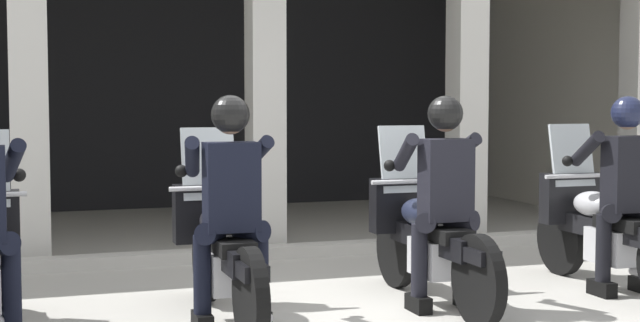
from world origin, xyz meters
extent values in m
plane|color=#A8A59E|center=(0.00, 3.00, 0.00)|extent=(80.00, 80.00, 0.00)
cube|color=black|center=(0.27, 7.10, 1.63)|extent=(10.27, 0.24, 3.27)
cube|color=beige|center=(5.31, 4.93, 1.63)|extent=(0.30, 4.73, 3.27)
cube|color=beige|center=(-2.05, 2.92, 1.41)|extent=(0.35, 0.36, 2.83)
cube|color=beige|center=(0.27, 2.92, 1.41)|extent=(0.35, 0.36, 2.83)
cube|color=beige|center=(2.59, 2.92, 1.41)|extent=(0.35, 0.36, 2.83)
cube|color=beige|center=(4.91, 2.92, 1.41)|extent=(0.35, 0.36, 2.83)
cube|color=#B7B5AD|center=(0.27, 2.42, 0.06)|extent=(9.87, 0.24, 0.12)
cylinder|color=black|center=(-2.27, -0.13, 0.66)|extent=(0.26, 0.29, 0.17)
cylinder|color=black|center=(-2.21, -0.13, 0.39)|extent=(0.12, 0.12, 0.53)
cylinder|color=black|center=(-2.19, 0.08, 1.16)|extent=(0.19, 0.48, 0.31)
sphere|color=black|center=(-2.15, 0.29, 1.05)|extent=(0.09, 0.09, 0.09)
cylinder|color=black|center=(-0.80, 0.75, 0.32)|extent=(0.09, 0.64, 0.64)
cylinder|color=black|center=(-0.80, -0.65, 0.32)|extent=(0.09, 0.64, 0.64)
cube|color=black|center=(-0.80, 0.75, 0.53)|extent=(0.14, 0.44, 0.08)
cube|color=silver|center=(-0.80, 0.00, 0.37)|extent=(0.28, 0.44, 0.28)
cube|color=black|center=(-0.80, 0.05, 0.50)|extent=(0.18, 1.24, 0.16)
ellipsoid|color=black|center=(-0.80, 0.27, 0.68)|extent=(0.26, 0.48, 0.22)
cube|color=black|center=(-0.80, -0.13, 0.57)|extent=(0.24, 0.52, 0.10)
cube|color=black|center=(-0.80, -0.59, 0.50)|extent=(0.16, 0.48, 0.10)
cylinder|color=silver|center=(-0.80, 0.69, 0.56)|extent=(0.05, 0.24, 0.53)
cube|color=black|center=(-0.80, 0.63, 0.70)|extent=(0.52, 0.16, 0.44)
sphere|color=silver|center=(-0.80, 0.73, 0.72)|extent=(0.18, 0.18, 0.18)
cube|color=silver|center=(-0.80, 0.61, 1.07)|extent=(0.40, 0.14, 0.54)
cylinder|color=silver|center=(-0.80, 0.53, 0.90)|extent=(0.62, 0.04, 0.04)
cylinder|color=silver|center=(-0.68, -0.35, 0.18)|extent=(0.07, 0.55, 0.07)
cube|color=black|center=(-0.80, -0.15, 0.97)|extent=(0.36, 0.22, 0.60)
cube|color=#591414|center=(-0.80, -0.03, 0.99)|extent=(0.05, 0.02, 0.32)
sphere|color=tan|center=(-0.80, -0.13, 1.43)|extent=(0.21, 0.21, 0.21)
sphere|color=black|center=(-0.80, -0.13, 1.46)|extent=(0.26, 0.26, 0.26)
cylinder|color=black|center=(-0.66, -0.13, 0.66)|extent=(0.26, 0.29, 0.17)
cylinder|color=black|center=(-0.60, -0.13, 0.39)|extent=(0.12, 0.12, 0.53)
cube|color=black|center=(-0.60, -0.12, 0.06)|extent=(0.11, 0.26, 0.12)
cylinder|color=black|center=(-0.94, -0.13, 0.66)|extent=(0.26, 0.29, 0.17)
cylinder|color=black|center=(-1.00, -0.13, 0.39)|extent=(0.12, 0.12, 0.53)
cube|color=black|center=(-1.00, -0.12, 0.06)|extent=(0.11, 0.26, 0.12)
cylinder|color=black|center=(-0.58, 0.08, 1.16)|extent=(0.19, 0.48, 0.31)
sphere|color=black|center=(-0.54, 0.29, 1.05)|extent=(0.09, 0.09, 0.09)
cylinder|color=black|center=(-1.02, 0.08, 1.16)|extent=(0.19, 0.48, 0.31)
sphere|color=black|center=(-1.06, 0.29, 1.05)|extent=(0.09, 0.09, 0.09)
cylinder|color=black|center=(0.80, 0.77, 0.32)|extent=(0.09, 0.64, 0.64)
cylinder|color=black|center=(0.80, -0.63, 0.32)|extent=(0.09, 0.64, 0.64)
cube|color=black|center=(0.80, 0.77, 0.53)|extent=(0.14, 0.44, 0.08)
cube|color=silver|center=(0.80, 0.02, 0.37)|extent=(0.28, 0.44, 0.28)
cube|color=black|center=(0.80, 0.07, 0.50)|extent=(0.18, 1.24, 0.16)
ellipsoid|color=#1E2338|center=(0.80, 0.29, 0.68)|extent=(0.26, 0.48, 0.22)
cube|color=black|center=(0.80, -0.11, 0.57)|extent=(0.24, 0.52, 0.10)
cube|color=black|center=(0.80, -0.57, 0.50)|extent=(0.16, 0.48, 0.10)
cylinder|color=silver|center=(0.80, 0.71, 0.56)|extent=(0.05, 0.24, 0.53)
cube|color=black|center=(0.80, 0.65, 0.70)|extent=(0.52, 0.16, 0.44)
sphere|color=silver|center=(0.80, 0.75, 0.72)|extent=(0.18, 0.18, 0.18)
cube|color=silver|center=(0.80, 0.63, 1.07)|extent=(0.40, 0.14, 0.54)
cylinder|color=silver|center=(0.80, 0.55, 0.90)|extent=(0.62, 0.04, 0.04)
cylinder|color=silver|center=(0.92, -0.33, 0.18)|extent=(0.07, 0.55, 0.07)
cube|color=black|center=(0.80, -0.13, 0.97)|extent=(0.36, 0.22, 0.60)
cube|color=black|center=(0.80, -0.01, 0.99)|extent=(0.05, 0.02, 0.32)
sphere|color=#936B51|center=(0.80, -0.11, 1.43)|extent=(0.21, 0.21, 0.21)
sphere|color=black|center=(0.80, -0.11, 1.46)|extent=(0.26, 0.26, 0.26)
cylinder|color=black|center=(0.94, -0.11, 0.66)|extent=(0.26, 0.29, 0.17)
cylinder|color=black|center=(1.00, -0.11, 0.39)|extent=(0.12, 0.12, 0.53)
cube|color=black|center=(1.00, -0.10, 0.06)|extent=(0.11, 0.26, 0.12)
cylinder|color=black|center=(0.66, -0.11, 0.66)|extent=(0.26, 0.29, 0.17)
cylinder|color=black|center=(0.60, -0.11, 0.39)|extent=(0.12, 0.12, 0.53)
cube|color=black|center=(0.60, -0.10, 0.06)|extent=(0.11, 0.26, 0.12)
cylinder|color=black|center=(1.02, 0.10, 1.16)|extent=(0.19, 0.48, 0.31)
sphere|color=black|center=(1.06, 0.31, 1.05)|extent=(0.09, 0.09, 0.09)
cylinder|color=black|center=(0.58, 0.10, 1.16)|extent=(0.19, 0.48, 0.31)
sphere|color=black|center=(0.54, 0.31, 1.05)|extent=(0.09, 0.09, 0.09)
cylinder|color=black|center=(2.41, 0.80, 0.32)|extent=(0.09, 0.64, 0.64)
cube|color=black|center=(2.41, 0.80, 0.53)|extent=(0.14, 0.44, 0.08)
cube|color=silver|center=(2.41, 0.05, 0.37)|extent=(0.28, 0.44, 0.28)
cube|color=black|center=(2.41, 0.10, 0.50)|extent=(0.18, 1.24, 0.16)
ellipsoid|color=#B2B2B7|center=(2.41, 0.32, 0.68)|extent=(0.26, 0.48, 0.22)
cube|color=black|center=(2.41, -0.08, 0.57)|extent=(0.24, 0.52, 0.10)
cylinder|color=silver|center=(2.41, 0.74, 0.56)|extent=(0.05, 0.24, 0.53)
cube|color=black|center=(2.41, 0.68, 0.70)|extent=(0.52, 0.16, 0.44)
sphere|color=silver|center=(2.41, 0.78, 0.72)|extent=(0.18, 0.18, 0.18)
cube|color=silver|center=(2.41, 0.66, 1.07)|extent=(0.40, 0.14, 0.54)
cylinder|color=silver|center=(2.41, 0.58, 0.90)|extent=(0.62, 0.04, 0.04)
cube|color=black|center=(2.41, -0.10, 0.97)|extent=(0.36, 0.22, 0.60)
cube|color=black|center=(2.41, 0.02, 0.99)|extent=(0.05, 0.02, 0.32)
sphere|color=tan|center=(2.41, -0.08, 1.43)|extent=(0.21, 0.21, 0.21)
sphere|color=#191E38|center=(2.41, -0.08, 1.46)|extent=(0.26, 0.26, 0.26)
cylinder|color=black|center=(2.55, -0.08, 0.66)|extent=(0.26, 0.29, 0.17)
cylinder|color=black|center=(2.27, -0.08, 0.66)|extent=(0.26, 0.29, 0.17)
cylinder|color=black|center=(2.21, -0.08, 0.39)|extent=(0.12, 0.12, 0.53)
cube|color=black|center=(2.21, -0.07, 0.06)|extent=(0.11, 0.26, 0.12)
cylinder|color=black|center=(2.63, 0.13, 1.16)|extent=(0.19, 0.48, 0.31)
sphere|color=black|center=(2.67, 0.34, 1.05)|extent=(0.09, 0.09, 0.09)
cylinder|color=black|center=(2.19, 0.13, 1.16)|extent=(0.19, 0.48, 0.31)
sphere|color=black|center=(2.15, 0.34, 1.05)|extent=(0.09, 0.09, 0.09)
camera|label=1|loc=(-2.16, -6.00, 1.54)|focal=50.26mm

